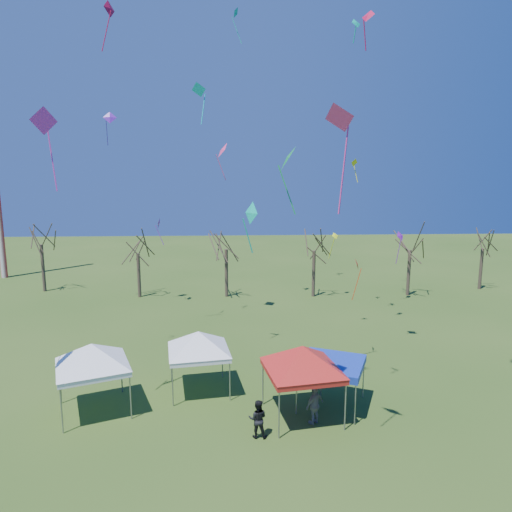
% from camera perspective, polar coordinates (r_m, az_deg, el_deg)
% --- Properties ---
extents(ground, '(140.00, 140.00, 0.00)m').
position_cam_1_polar(ground, '(21.95, 2.09, -21.80)').
color(ground, '#304E19').
rests_on(ground, ground).
extents(tree_0, '(3.83, 3.83, 8.44)m').
position_cam_1_polar(tree_0, '(50.06, -25.42, 3.24)').
color(tree_0, '#3D2D21').
rests_on(tree_0, ground).
extents(tree_1, '(3.42, 3.42, 7.54)m').
position_cam_1_polar(tree_1, '(44.55, -14.63, 2.25)').
color(tree_1, '#3D2D21').
rests_on(tree_1, ground).
extents(tree_2, '(3.71, 3.71, 8.18)m').
position_cam_1_polar(tree_2, '(43.28, -3.77, 3.01)').
color(tree_2, '#3D2D21').
rests_on(tree_2, ground).
extents(tree_3, '(3.59, 3.59, 7.91)m').
position_cam_1_polar(tree_3, '(43.66, 7.33, 2.73)').
color(tree_3, '#3D2D21').
rests_on(tree_3, ground).
extents(tree_4, '(3.58, 3.58, 7.89)m').
position_cam_1_polar(tree_4, '(46.19, 18.81, 2.64)').
color(tree_4, '#3D2D21').
rests_on(tree_4, ground).
extents(tree_5, '(3.39, 3.39, 7.46)m').
position_cam_1_polar(tree_5, '(51.69, 26.60, 2.48)').
color(tree_5, '#3D2D21').
rests_on(tree_5, ground).
extents(tent_white_west, '(4.30, 4.30, 4.07)m').
position_cam_1_polar(tent_white_west, '(24.01, -19.89, -10.80)').
color(tent_white_west, gray).
rests_on(tent_white_west, ground).
extents(tent_white_mid, '(4.37, 4.37, 3.90)m').
position_cam_1_polar(tent_white_mid, '(24.91, -7.22, -9.83)').
color(tent_white_mid, gray).
rests_on(tent_white_mid, ground).
extents(tent_red, '(4.68, 4.68, 4.19)m').
position_cam_1_polar(tent_red, '(22.19, 5.85, -11.71)').
color(tent_red, gray).
rests_on(tent_red, ground).
extents(tent_blue, '(4.00, 4.00, 2.39)m').
position_cam_1_polar(tent_blue, '(23.83, 9.45, -13.29)').
color(tent_blue, gray).
rests_on(tent_blue, ground).
extents(person_dark, '(0.93, 0.77, 1.75)m').
position_cam_1_polar(person_dark, '(21.59, 0.22, -19.68)').
color(person_dark, black).
rests_on(person_dark, ground).
extents(person_grey, '(1.14, 1.02, 1.86)m').
position_cam_1_polar(person_grey, '(22.73, 7.35, -17.99)').
color(person_grey, slate).
rests_on(person_grey, ground).
extents(kite_2, '(1.18, 0.78, 2.71)m').
position_cam_1_polar(kite_2, '(40.13, -17.83, 16.14)').
color(kite_2, '#5B18AA').
rests_on(kite_2, ground).
extents(kite_24, '(1.07, 0.91, 2.35)m').
position_cam_1_polar(kite_24, '(27.57, -7.12, 19.88)').
color(kite_24, '#0DB2CB').
rests_on(kite_24, ground).
extents(kite_12, '(1.11, 1.04, 3.04)m').
position_cam_1_polar(kite_12, '(43.13, 17.60, 2.34)').
color(kite_12, purple).
rests_on(kite_12, ground).
extents(kite_15, '(0.86, 0.76, 1.52)m').
position_cam_1_polar(kite_15, '(32.56, 12.41, 26.52)').
color(kite_15, '#0BAC86').
rests_on(kite_15, ground).
extents(kite_26, '(0.81, 0.96, 2.62)m').
position_cam_1_polar(kite_26, '(40.21, -2.57, 28.02)').
color(kite_26, '#0BAA96').
rests_on(kite_26, ground).
extents(kite_19, '(0.80, 0.71, 1.98)m').
position_cam_1_polar(kite_19, '(39.36, 12.18, 11.27)').
color(kite_19, yellow).
rests_on(kite_19, ground).
extents(kite_17, '(0.57, 0.91, 2.64)m').
position_cam_1_polar(kite_17, '(28.45, 12.53, -1.14)').
color(kite_17, '#E73F15').
rests_on(kite_17, ground).
extents(kite_13, '(0.71, 0.98, 2.50)m').
position_cam_1_polar(kite_13, '(40.87, -12.09, 4.00)').
color(kite_13, purple).
rests_on(kite_13, ground).
extents(kite_22, '(0.98, 0.93, 2.53)m').
position_cam_1_polar(kite_22, '(43.48, 9.82, 2.37)').
color(kite_22, '#E1FB1A').
rests_on(kite_22, ground).
extents(kite_5, '(1.45, 1.47, 3.91)m').
position_cam_1_polar(kite_5, '(17.04, 10.46, 16.54)').
color(kite_5, '#D93087').
rests_on(kite_5, ground).
extents(kite_27, '(0.76, 1.14, 2.66)m').
position_cam_1_polar(kite_27, '(17.59, 3.97, 12.04)').
color(kite_27, '#179638').
rests_on(kite_27, ground).
extents(kite_7, '(0.92, 1.12, 3.12)m').
position_cam_1_polar(kite_7, '(33.67, -17.84, 27.28)').
color(kite_7, '#C01239').
rests_on(kite_7, ground).
extents(kite_1, '(0.75, 1.05, 2.46)m').
position_cam_1_polar(kite_1, '(21.01, -0.69, 5.32)').
color(kite_1, '#0DCDA4').
rests_on(kite_1, ground).
extents(kite_11, '(1.17, 1.53, 2.93)m').
position_cam_1_polar(kite_11, '(36.17, -4.27, 13.07)').
color(kite_11, '#FF3878').
rests_on(kite_11, ground).
extents(kite_18, '(0.90, 0.94, 2.08)m').
position_cam_1_polar(kite_18, '(28.11, 13.82, 27.07)').
color(kite_18, red).
rests_on(kite_18, ground).
extents(kite_8, '(1.04, 1.00, 3.54)m').
position_cam_1_polar(kite_8, '(21.86, -25.03, 14.96)').
color(kite_8, '#E031B2').
rests_on(kite_8, ground).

